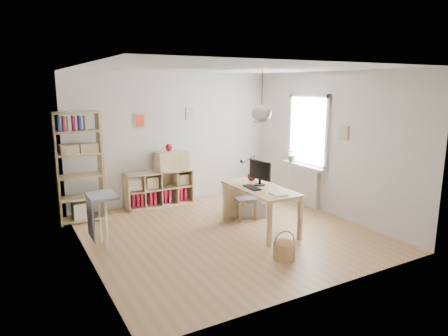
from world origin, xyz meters
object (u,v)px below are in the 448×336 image
tall_bookshelf (78,163)px  storage_chest (249,205)px  monitor (260,172)px  cube_shelf (158,191)px  chair (244,196)px  drawer_chest (172,161)px  desk (260,193)px

tall_bookshelf → storage_chest: size_ratio=2.63×
monitor → cube_shelf: bearing=109.6°
chair → drawer_chest: 1.81m
desk → storage_chest: 0.92m
chair → storage_chest: 0.33m
cube_shelf → monitor: 2.47m
cube_shelf → tall_bookshelf: size_ratio=0.70×
tall_bookshelf → drawer_chest: size_ratio=2.89×
desk → tall_bookshelf: tall_bookshelf is taller
cube_shelf → tall_bookshelf: bearing=-169.8°
desk → cube_shelf: desk is taller
tall_bookshelf → desk: bearing=-37.0°
tall_bookshelf → chair: 3.04m
tall_bookshelf → monitor: (2.67, -1.82, -0.10)m
drawer_chest → desk: bearing=-79.9°
tall_bookshelf → chair: tall_bookshelf is taller
storage_chest → drawer_chest: size_ratio=1.10×
cube_shelf → chair: 1.94m
desk → cube_shelf: bearing=114.6°
desk → monitor: bearing=58.6°
cube_shelf → chair: size_ratio=1.87×
cube_shelf → monitor: bearing=-62.2°
cube_shelf → drawer_chest: (0.30, -0.04, 0.62)m
desk → drawer_chest: 2.32m
desk → tall_bookshelf: size_ratio=0.75×
desk → cube_shelf: (-1.02, 2.23, -0.36)m
cube_shelf → chair: bearing=-55.5°
cube_shelf → storage_chest: bearing=-48.8°
cube_shelf → drawer_chest: drawer_chest is taller
cube_shelf → drawer_chest: size_ratio=2.02×
storage_chest → monitor: monitor is taller
chair → storage_chest: size_ratio=0.98×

